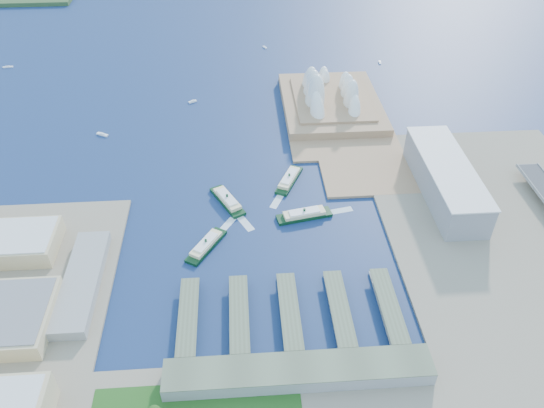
{
  "coord_description": "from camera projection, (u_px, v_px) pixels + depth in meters",
  "views": [
    {
      "loc": [
        -20.56,
        -360.89,
        352.89
      ],
      "look_at": [
        8.38,
        54.09,
        18.0
      ],
      "focal_mm": 35.0,
      "sensor_mm": 36.0,
      "label": 1
    }
  ],
  "objects": [
    {
      "name": "ground",
      "position": [
        267.0,
        255.0,
        502.84
      ],
      "size": [
        3000.0,
        3000.0,
        0.0
      ],
      "primitive_type": "plane",
      "color": "#0E1E44",
      "rests_on": "ground"
    },
    {
      "name": "east_land",
      "position": [
        537.0,
        279.0,
        476.05
      ],
      "size": [
        240.0,
        500.0,
        3.0
      ],
      "primitive_type": "cube",
      "color": "gray",
      "rests_on": "ground"
    },
    {
      "name": "peninsula",
      "position": [
        335.0,
        114.0,
        709.76
      ],
      "size": [
        135.0,
        220.0,
        3.0
      ],
      "primitive_type": "cube",
      "color": "#9B7654",
      "rests_on": "ground"
    },
    {
      "name": "opera_house",
      "position": [
        332.0,
        87.0,
        706.04
      ],
      "size": [
        134.0,
        180.0,
        58.0
      ],
      "primitive_type": null,
      "color": "white",
      "rests_on": "peninsula"
    },
    {
      "name": "toaster_building",
      "position": [
        445.0,
        179.0,
        562.72
      ],
      "size": [
        45.0,
        155.0,
        35.0
      ],
      "primitive_type": "cube",
      "color": "gray",
      "rests_on": "east_land"
    },
    {
      "name": "ferry_wharves",
      "position": [
        289.0,
        313.0,
        442.41
      ],
      "size": [
        184.0,
        90.0,
        9.3
      ],
      "primitive_type": null,
      "color": "#515C45",
      "rests_on": "ground"
    },
    {
      "name": "terminal_building",
      "position": [
        299.0,
        372.0,
        393.11
      ],
      "size": [
        200.0,
        28.0,
        12.0
      ],
      "primitive_type": "cube",
      "color": "gray",
      "rests_on": "south_land"
    },
    {
      "name": "ferry_a",
      "position": [
        227.0,
        199.0,
        561.32
      ],
      "size": [
        38.88,
        57.25,
        10.76
      ],
      "primitive_type": null,
      "rotation": [
        0.0,
        0.0,
        0.47
      ],
      "color": "black",
      "rests_on": "ground"
    },
    {
      "name": "ferry_b",
      "position": [
        289.0,
        178.0,
        590.88
      ],
      "size": [
        36.3,
        55.81,
        10.42
      ],
      "primitive_type": null,
      "rotation": [
        0.0,
        0.0,
        -0.44
      ],
      "color": "black",
      "rests_on": "ground"
    },
    {
      "name": "ferry_c",
      "position": [
        206.0,
        244.0,
        507.54
      ],
      "size": [
        40.14,
        52.65,
        10.14
      ],
      "primitive_type": null,
      "rotation": [
        0.0,
        0.0,
        2.58
      ],
      "color": "black",
      "rests_on": "ground"
    },
    {
      "name": "ferry_d",
      "position": [
        304.0,
        213.0,
        542.67
      ],
      "size": [
        58.94,
        25.3,
        10.82
      ],
      "primitive_type": null,
      "rotation": [
        0.0,
        0.0,
        1.76
      ],
      "color": "black",
      "rests_on": "ground"
    },
    {
      "name": "boat_a",
      "position": [
        102.0,
        134.0,
        670.21
      ],
      "size": [
        16.02,
        11.28,
        3.1
      ],
      "primitive_type": null,
      "rotation": [
        0.0,
        0.0,
        1.07
      ],
      "color": "white",
      "rests_on": "ground"
    },
    {
      "name": "boat_b",
      "position": [
        193.0,
        101.0,
        738.39
      ],
      "size": [
        11.9,
        8.98,
        3.07
      ],
      "primitive_type": null,
      "rotation": [
        0.0,
        0.0,
        2.07
      ],
      "color": "white",
      "rests_on": "ground"
    },
    {
      "name": "boat_c",
      "position": [
        380.0,
        62.0,
        840.75
      ],
      "size": [
        5.11,
        12.09,
        2.64
      ],
      "primitive_type": null,
      "rotation": [
        0.0,
        0.0,
        2.99
      ],
      "color": "white",
      "rests_on": "ground"
    },
    {
      "name": "boat_d",
      "position": [
        8.0,
        67.0,
        827.3
      ],
      "size": [
        15.49,
        5.64,
        2.56
      ],
      "primitive_type": null,
      "rotation": [
        0.0,
        0.0,
        1.73
      ],
      "color": "white",
      "rests_on": "ground"
    },
    {
      "name": "boat_e",
      "position": [
        265.0,
        47.0,
        887.78
      ],
      "size": [
        7.17,
        10.91,
        2.56
      ],
      "primitive_type": null,
      "rotation": [
        0.0,
        0.0,
        0.4
      ],
      "color": "white",
      "rests_on": "ground"
    }
  ]
}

